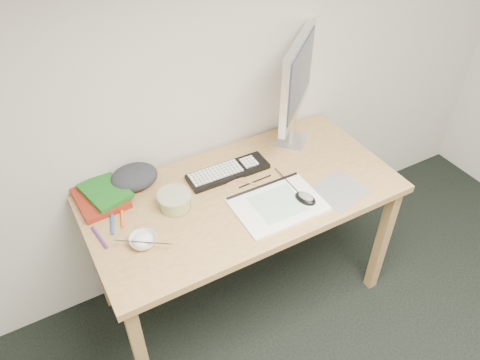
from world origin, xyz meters
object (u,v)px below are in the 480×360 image
at_px(desk, 243,205).
at_px(monitor, 297,80).
at_px(sketchpad, 278,205).
at_px(rice_bowl, 143,241).
at_px(keyboard, 228,172).

bearing_deg(desk, monitor, 28.17).
bearing_deg(sketchpad, rice_bowl, 173.28).
bearing_deg(monitor, desk, 166.68).
relative_size(keyboard, monitor, 0.70).
xyz_separation_m(keyboard, rice_bowl, (-0.50, -0.22, 0.01)).
xyz_separation_m(keyboard, monitor, (0.41, 0.07, 0.34)).
distance_m(sketchpad, monitor, 0.60).
bearing_deg(keyboard, sketchpad, -73.11).
bearing_deg(keyboard, monitor, 11.07).
bearing_deg(rice_bowl, keyboard, 23.86).
bearing_deg(keyboard, desk, -89.20).
relative_size(sketchpad, monitor, 0.68).
bearing_deg(rice_bowl, sketchpad, -7.40).
distance_m(desk, monitor, 0.63).
distance_m(desk, rice_bowl, 0.52).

